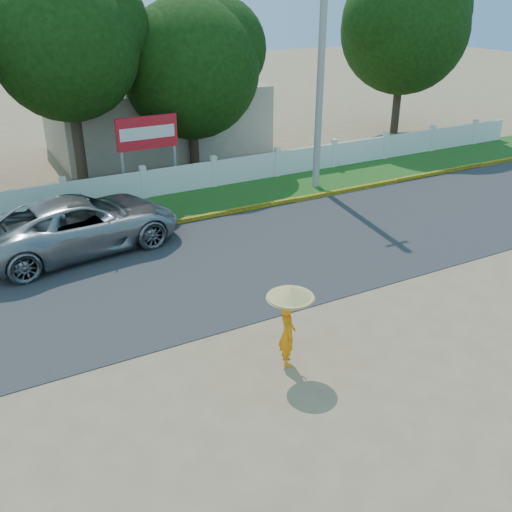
{
  "coord_description": "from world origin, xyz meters",
  "views": [
    {
      "loc": [
        -6.25,
        -9.57,
        7.5
      ],
      "look_at": [
        0.0,
        2.0,
        1.3
      ],
      "focal_mm": 40.0,
      "sensor_mm": 36.0,
      "label": 1
    }
  ],
  "objects_px": {
    "vehicle": "(81,224)",
    "monk_with_parasol": "(289,315)",
    "billboard": "(147,137)",
    "utility_pole": "(321,75)"
  },
  "relations": [
    {
      "from": "vehicle",
      "to": "monk_with_parasol",
      "type": "xyz_separation_m",
      "value": [
        2.54,
        -8.23,
        0.37
      ]
    },
    {
      "from": "monk_with_parasol",
      "to": "billboard",
      "type": "distance_m",
      "value": 13.16
    },
    {
      "from": "monk_with_parasol",
      "to": "billboard",
      "type": "xyz_separation_m",
      "value": [
        1.34,
        13.06,
        0.92
      ]
    },
    {
      "from": "utility_pole",
      "to": "vehicle",
      "type": "xyz_separation_m",
      "value": [
        -9.96,
        -1.76,
        -3.63
      ]
    },
    {
      "from": "utility_pole",
      "to": "monk_with_parasol",
      "type": "bearing_deg",
      "value": -126.59
    },
    {
      "from": "utility_pole",
      "to": "vehicle",
      "type": "height_order",
      "value": "utility_pole"
    },
    {
      "from": "utility_pole",
      "to": "vehicle",
      "type": "bearing_deg",
      "value": -170.0
    },
    {
      "from": "monk_with_parasol",
      "to": "billboard",
      "type": "relative_size",
      "value": 0.64
    },
    {
      "from": "billboard",
      "to": "monk_with_parasol",
      "type": "bearing_deg",
      "value": -95.87
    },
    {
      "from": "utility_pole",
      "to": "monk_with_parasol",
      "type": "distance_m",
      "value": 12.86
    }
  ]
}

